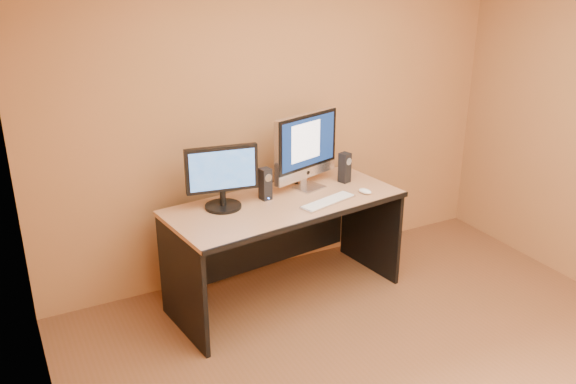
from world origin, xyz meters
The scene contains 10 objects.
walls centered at (0.00, 0.00, 1.30)m, with size 4.00×4.00×2.60m, color #99653D, non-canonical shape.
desk centered at (-0.23, 1.45, 0.40)m, with size 1.75×0.76×0.81m, color #A97954, non-canonical shape.
imac centered at (0.06, 1.61, 1.11)m, with size 0.62×0.23×0.60m, color silver, non-canonical shape.
second_monitor centered at (-0.68, 1.55, 1.04)m, with size 0.52×0.26×0.46m, color black, non-canonical shape.
speaker_left centered at (-0.34, 1.56, 0.93)m, with size 0.07×0.08×0.24m, color black, non-canonical shape.
speaker_right centered at (0.38, 1.60, 0.93)m, with size 0.07×0.08×0.24m, color black, non-canonical shape.
keyboard centered at (0.04, 1.29, 0.82)m, with size 0.47×0.13×0.02m, color silver.
mouse centered at (0.38, 1.31, 0.83)m, with size 0.06×0.11×0.04m, color white.
cable_a centered at (0.03, 1.71, 0.81)m, with size 0.01×0.01×0.24m, color black.
cable_b centered at (0.04, 1.77, 0.81)m, with size 0.01×0.01×0.20m, color black.
Camera 1 is at (-2.11, -2.23, 2.52)m, focal length 38.00 mm.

